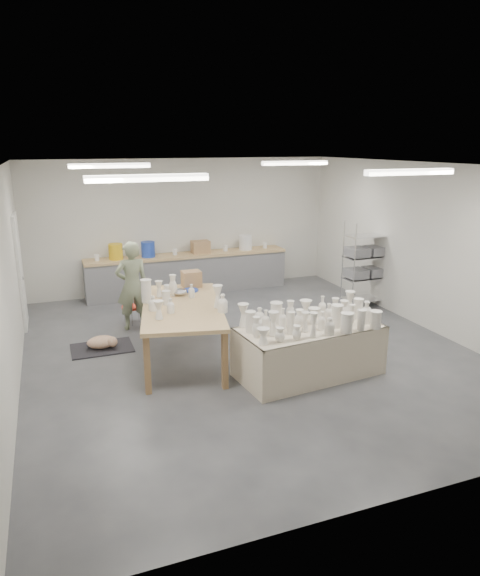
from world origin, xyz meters
name	(u,v)px	position (x,y,z in m)	size (l,w,h in m)	color
room	(239,227)	(-0.11, 0.08, 2.06)	(8.00, 8.02, 3.00)	#424449
back_counter	(188,272)	(-0.01, 3.68, 0.49)	(4.60, 0.60, 1.24)	tan
wire_shelf	(366,263)	(3.20, 1.40, 0.92)	(0.88, 0.48, 1.80)	silver
drying_table	(309,347)	(0.51, -1.19, 0.43)	(2.20, 1.21, 1.10)	olive
work_table	(182,303)	(-1.06, 0.12, 0.89)	(1.68, 2.60, 1.26)	tan
rug	(102,348)	(-2.26, 0.90, 0.01)	(1.00, 0.70, 0.02)	black
cat	(103,342)	(-2.24, 0.89, 0.12)	(0.57, 0.50, 0.21)	white
potter	(132,286)	(-1.58, 1.72, 0.82)	(0.60, 0.39, 1.64)	gray
red_stool	(131,308)	(-1.58, 1.99, 0.31)	(0.48, 0.48, 0.35)	red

